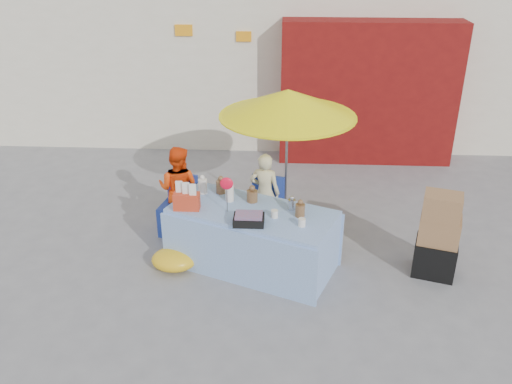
# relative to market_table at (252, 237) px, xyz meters

# --- Properties ---
(ground) EXTENTS (80.00, 80.00, 0.00)m
(ground) POSITION_rel_market_table_xyz_m (-0.29, -0.44, -0.42)
(ground) COLOR slate
(ground) RESTS_ON ground
(market_table) EXTENTS (2.35, 1.73, 1.29)m
(market_table) POSITION_rel_market_table_xyz_m (0.00, 0.00, 0.00)
(market_table) COLOR #97C0F1
(market_table) RESTS_ON ground
(chair_left) EXTENTS (0.57, 0.56, 0.85)m
(chair_left) POSITION_rel_market_table_xyz_m (-1.12, 0.81, -0.17)
(chair_left) COLOR #21399A
(chair_left) RESTS_ON ground
(chair_right) EXTENTS (0.57, 0.56, 0.85)m
(chair_right) POSITION_rel_market_table_xyz_m (0.13, 0.81, -0.17)
(chair_right) COLOR #21399A
(chair_right) RESTS_ON ground
(vendor_orange) EXTENTS (0.71, 0.61, 1.29)m
(vendor_orange) POSITION_rel_market_table_xyz_m (-1.12, 0.94, 0.22)
(vendor_orange) COLOR #F9440D
(vendor_orange) RESTS_ON ground
(vendor_beige) EXTENTS (0.49, 0.38, 1.21)m
(vendor_beige) POSITION_rel_market_table_xyz_m (0.13, 0.94, 0.18)
(vendor_beige) COLOR beige
(vendor_beige) RESTS_ON ground
(umbrella) EXTENTS (1.90, 1.90, 2.09)m
(umbrella) POSITION_rel_market_table_xyz_m (0.43, 1.09, 1.47)
(umbrella) COLOR gray
(umbrella) RESTS_ON ground
(box_stack) EXTENTS (0.62, 0.55, 1.15)m
(box_stack) POSITION_rel_market_table_xyz_m (2.35, -0.07, 0.11)
(box_stack) COLOR black
(box_stack) RESTS_ON ground
(tarp_bundle) EXTENTS (0.72, 0.64, 0.27)m
(tarp_bundle) POSITION_rel_market_table_xyz_m (-1.01, -0.14, -0.29)
(tarp_bundle) COLOR gold
(tarp_bundle) RESTS_ON ground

